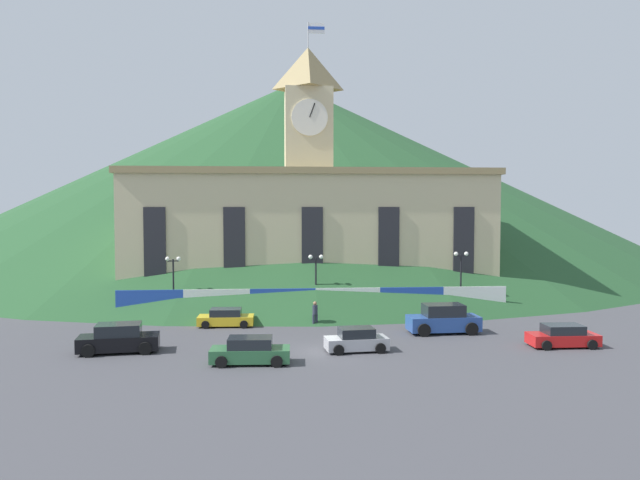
% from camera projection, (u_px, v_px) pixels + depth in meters
% --- Properties ---
extents(ground_plane, '(160.00, 160.00, 0.00)m').
position_uv_depth(ground_plane, '(330.00, 351.00, 39.40)').
color(ground_plane, '#424247').
extents(civic_building, '(34.93, 12.29, 26.83)m').
position_uv_depth(civic_building, '(308.00, 229.00, 61.06)').
color(civic_building, beige).
rests_on(civic_building, ground).
extents(banner_fence, '(32.45, 0.12, 2.33)m').
position_uv_depth(banner_fence, '(316.00, 302.00, 51.67)').
color(banner_fence, '#2347B2').
rests_on(banner_fence, ground).
extents(hillside_backdrop, '(122.24, 122.24, 29.92)m').
position_uv_depth(hillside_backdrop, '(291.00, 172.00, 107.21)').
color(hillside_backdrop, '#234C28').
rests_on(hillside_backdrop, ground).
extents(street_lamp_far_right, '(1.26, 0.36, 4.98)m').
position_uv_depth(street_lamp_far_right, '(173.00, 273.00, 51.28)').
color(street_lamp_far_right, black).
rests_on(street_lamp_far_right, ground).
extents(street_lamp_left, '(1.26, 0.36, 5.06)m').
position_uv_depth(street_lamp_left, '(316.00, 271.00, 52.22)').
color(street_lamp_left, black).
rests_on(street_lamp_left, ground).
extents(street_lamp_far_left, '(1.26, 0.36, 5.24)m').
position_uv_depth(street_lamp_far_left, '(461.00, 269.00, 53.22)').
color(street_lamp_far_left, black).
rests_on(street_lamp_far_left, ground).
extents(car_yellow_coupe, '(4.25, 2.22, 1.35)m').
position_uv_depth(car_yellow_coupe, '(226.00, 318.00, 47.42)').
color(car_yellow_coupe, yellow).
rests_on(car_yellow_coupe, ground).
extents(car_silver_hatch, '(4.05, 2.32, 1.50)m').
position_uv_depth(car_silver_hatch, '(356.00, 340.00, 39.26)').
color(car_silver_hatch, '#B7B7BC').
rests_on(car_silver_hatch, ground).
extents(car_black_suv, '(5.10, 2.82, 1.80)m').
position_uv_depth(car_black_suv, '(119.00, 339.00, 38.98)').
color(car_black_suv, black).
rests_on(car_black_suv, ground).
extents(car_red_sedan, '(4.42, 2.16, 1.45)m').
position_uv_depth(car_red_sedan, '(563.00, 336.00, 40.52)').
color(car_red_sedan, red).
rests_on(car_red_sedan, ground).
extents(car_green_wagon, '(4.67, 2.29, 1.55)m').
position_uv_depth(car_green_wagon, '(250.00, 351.00, 36.19)').
color(car_green_wagon, '#2D663D').
rests_on(car_green_wagon, ground).
extents(car_blue_van, '(5.18, 2.55, 2.10)m').
position_uv_depth(car_blue_van, '(443.00, 320.00, 44.82)').
color(car_blue_van, '#284C99').
rests_on(car_blue_van, ground).
extents(pedestrian, '(0.54, 0.54, 1.86)m').
position_uv_depth(pedestrian, '(315.00, 312.00, 47.63)').
color(pedestrian, '#282D3D').
rests_on(pedestrian, ground).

